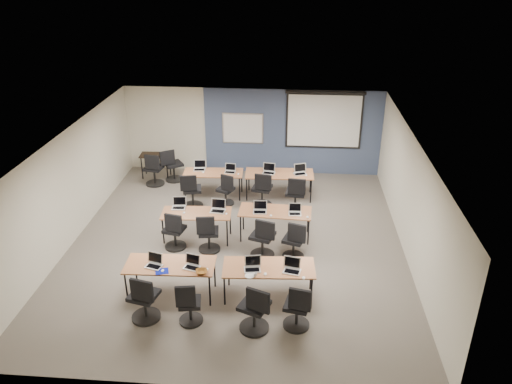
# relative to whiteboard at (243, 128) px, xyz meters

# --- Properties ---
(floor) EXTENTS (8.00, 9.00, 0.02)m
(floor) POSITION_rel_whiteboard_xyz_m (0.30, -4.43, -1.45)
(floor) COLOR #6B6354
(floor) RESTS_ON ground
(ceiling) EXTENTS (8.00, 9.00, 0.02)m
(ceiling) POSITION_rel_whiteboard_xyz_m (0.30, -4.43, 1.25)
(ceiling) COLOR white
(ceiling) RESTS_ON ground
(wall_back) EXTENTS (8.00, 0.04, 2.70)m
(wall_back) POSITION_rel_whiteboard_xyz_m (0.30, 0.07, -0.10)
(wall_back) COLOR beige
(wall_back) RESTS_ON ground
(wall_front) EXTENTS (8.00, 0.04, 2.70)m
(wall_front) POSITION_rel_whiteboard_xyz_m (0.30, -8.93, -0.10)
(wall_front) COLOR beige
(wall_front) RESTS_ON ground
(wall_left) EXTENTS (0.04, 9.00, 2.70)m
(wall_left) POSITION_rel_whiteboard_xyz_m (-3.70, -4.43, -0.10)
(wall_left) COLOR beige
(wall_left) RESTS_ON ground
(wall_right) EXTENTS (0.04, 9.00, 2.70)m
(wall_right) POSITION_rel_whiteboard_xyz_m (4.30, -4.43, -0.10)
(wall_right) COLOR beige
(wall_right) RESTS_ON ground
(blue_accent_panel) EXTENTS (5.50, 0.04, 2.70)m
(blue_accent_panel) POSITION_rel_whiteboard_xyz_m (1.55, 0.04, -0.10)
(blue_accent_panel) COLOR #3D5977
(blue_accent_panel) RESTS_ON wall_back
(whiteboard) EXTENTS (1.28, 0.03, 0.98)m
(whiteboard) POSITION_rel_whiteboard_xyz_m (0.00, 0.00, 0.00)
(whiteboard) COLOR #BABABA
(whiteboard) RESTS_ON wall_back
(projector_screen) EXTENTS (2.40, 0.10, 1.82)m
(projector_screen) POSITION_rel_whiteboard_xyz_m (2.50, -0.02, 0.44)
(projector_screen) COLOR black
(projector_screen) RESTS_ON wall_back
(training_table_front_left) EXTENTS (1.82, 0.76, 0.73)m
(training_table_front_left) POSITION_rel_whiteboard_xyz_m (-0.81, -6.53, -0.76)
(training_table_front_left) COLOR olive
(training_table_front_left) RESTS_ON floor
(training_table_front_right) EXTENTS (1.84, 0.77, 0.73)m
(training_table_front_right) POSITION_rel_whiteboard_xyz_m (1.19, -6.47, -0.76)
(training_table_front_right) COLOR brown
(training_table_front_right) RESTS_ON floor
(training_table_mid_left) EXTENTS (1.68, 0.70, 0.73)m
(training_table_mid_left) POSITION_rel_whiteboard_xyz_m (-0.69, -4.30, -0.77)
(training_table_mid_left) COLOR olive
(training_table_mid_left) RESTS_ON floor
(training_table_mid_right) EXTENTS (1.76, 0.73, 0.73)m
(training_table_mid_right) POSITION_rel_whiteboard_xyz_m (1.21, -4.05, -0.77)
(training_table_mid_right) COLOR #A17736
(training_table_mid_right) RESTS_ON floor
(training_table_back_left) EXTENTS (1.69, 0.71, 0.73)m
(training_table_back_left) POSITION_rel_whiteboard_xyz_m (-0.67, -1.84, -0.77)
(training_table_back_left) COLOR brown
(training_table_back_left) RESTS_ON floor
(training_table_back_right) EXTENTS (1.94, 0.81, 0.73)m
(training_table_back_right) POSITION_rel_whiteboard_xyz_m (1.22, -1.76, -0.76)
(training_table_back_right) COLOR olive
(training_table_back_right) RESTS_ON floor
(laptop_0) EXTENTS (0.32, 0.28, 0.25)m
(laptop_0) POSITION_rel_whiteboard_xyz_m (-1.11, -6.60, -0.66)
(laptop_0) COLOR #BABAC6
(laptop_0) RESTS_ON training_table_front_left
(mouse_0) EXTENTS (0.08, 0.11, 0.03)m
(mouse_0) POSITION_rel_whiteboard_xyz_m (-0.90, -6.78, -0.71)
(mouse_0) COLOR white
(mouse_0) RESTS_ON training_table_front_left
(task_chair_0) EXTENTS (0.56, 0.56, 1.04)m
(task_chair_0) POSITION_rel_whiteboard_xyz_m (-1.13, -7.37, -1.02)
(task_chair_0) COLOR black
(task_chair_0) RESTS_ON floor
(laptop_1) EXTENTS (0.31, 0.26, 0.24)m
(laptop_1) POSITION_rel_whiteboard_xyz_m (-0.34, -6.58, -0.66)
(laptop_1) COLOR silver
(laptop_1) RESTS_ON training_table_front_left
(mouse_1) EXTENTS (0.06, 0.10, 0.03)m
(mouse_1) POSITION_rel_whiteboard_xyz_m (-0.03, -6.67, -0.71)
(mouse_1) COLOR white
(mouse_1) RESTS_ON training_table_front_left
(task_chair_1) EXTENTS (0.46, 0.46, 0.95)m
(task_chair_1) POSITION_rel_whiteboard_xyz_m (-0.26, -7.40, -1.06)
(task_chair_1) COLOR black
(task_chair_1) RESTS_ON floor
(laptop_2) EXTENTS (0.33, 0.28, 0.25)m
(laptop_2) POSITION_rel_whiteboard_xyz_m (0.87, -6.55, -0.66)
(laptop_2) COLOR #A8A7B1
(laptop_2) RESTS_ON training_table_front_right
(mouse_2) EXTENTS (0.08, 0.11, 0.04)m
(mouse_2) POSITION_rel_whiteboard_xyz_m (1.14, -6.73, -0.71)
(mouse_2) COLOR white
(mouse_2) RESTS_ON training_table_front_right
(task_chair_2) EXTENTS (0.60, 0.57, 1.04)m
(task_chair_2) POSITION_rel_whiteboard_xyz_m (1.00, -7.51, -1.02)
(task_chair_2) COLOR black
(task_chair_2) RESTS_ON floor
(laptop_3) EXTENTS (0.34, 0.29, 0.26)m
(laptop_3) POSITION_rel_whiteboard_xyz_m (1.65, -6.55, -0.66)
(laptop_3) COLOR #9E9EA9
(laptop_3) RESTS_ON training_table_front_right
(mouse_3) EXTENTS (0.07, 0.10, 0.04)m
(mouse_3) POSITION_rel_whiteboard_xyz_m (1.88, -6.80, -0.71)
(mouse_3) COLOR white
(mouse_3) RESTS_ON training_table_front_right
(task_chair_3) EXTENTS (0.51, 0.51, 0.99)m
(task_chair_3) POSITION_rel_whiteboard_xyz_m (1.78, -7.37, -1.04)
(task_chair_3) COLOR black
(task_chair_3) RESTS_ON floor
(laptop_4) EXTENTS (0.33, 0.28, 0.25)m
(laptop_4) POSITION_rel_whiteboard_xyz_m (-1.17, -4.06, -0.66)
(laptop_4) COLOR #AEAEB6
(laptop_4) RESTS_ON training_table_mid_left
(mouse_4) EXTENTS (0.07, 0.10, 0.03)m
(mouse_4) POSITION_rel_whiteboard_xyz_m (-0.98, -4.35, -0.71)
(mouse_4) COLOR white
(mouse_4) RESTS_ON training_table_mid_left
(task_chair_4) EXTENTS (0.52, 0.52, 1.00)m
(task_chair_4) POSITION_rel_whiteboard_xyz_m (-1.14, -4.79, -1.04)
(task_chair_4) COLOR black
(task_chair_4) RESTS_ON floor
(laptop_5) EXTENTS (0.36, 0.30, 0.27)m
(laptop_5) POSITION_rel_whiteboard_xyz_m (-0.18, -4.15, -0.65)
(laptop_5) COLOR silver
(laptop_5) RESTS_ON training_table_mid_left
(mouse_5) EXTENTS (0.08, 0.10, 0.03)m
(mouse_5) POSITION_rel_whiteboard_xyz_m (0.04, -4.32, -0.71)
(mouse_5) COLOR white
(mouse_5) RESTS_ON training_table_mid_left
(task_chair_5) EXTENTS (0.52, 0.52, 1.00)m
(task_chair_5) POSITION_rel_whiteboard_xyz_m (-0.32, -4.84, -1.04)
(task_chair_5) COLOR black
(task_chair_5) RESTS_ON floor
(laptop_6) EXTENTS (0.33, 0.28, 0.25)m
(laptop_6) POSITION_rel_whiteboard_xyz_m (0.84, -4.12, -0.66)
(laptop_6) COLOR silver
(laptop_6) RESTS_ON training_table_mid_right
(mouse_6) EXTENTS (0.09, 0.11, 0.03)m
(mouse_6) POSITION_rel_whiteboard_xyz_m (1.12, -4.32, -0.71)
(mouse_6) COLOR white
(mouse_6) RESTS_ON training_table_mid_right
(task_chair_6) EXTENTS (0.59, 0.57, 1.04)m
(task_chair_6) POSITION_rel_whiteboard_xyz_m (0.98, -4.99, -1.02)
(task_chair_6) COLOR black
(task_chair_6) RESTS_ON floor
(laptop_7) EXTENTS (0.31, 0.26, 0.23)m
(laptop_7) POSITION_rel_whiteboard_xyz_m (1.69, -4.15, -0.66)
(laptop_7) COLOR #A6A6AA
(laptop_7) RESTS_ON training_table_mid_right
(mouse_7) EXTENTS (0.07, 0.10, 0.04)m
(mouse_7) POSITION_rel_whiteboard_xyz_m (1.99, -4.33, -0.71)
(mouse_7) COLOR white
(mouse_7) RESTS_ON training_table_mid_right
(task_chair_7) EXTENTS (0.52, 0.51, 0.99)m
(task_chair_7) POSITION_rel_whiteboard_xyz_m (1.70, -5.01, -1.04)
(task_chair_7) COLOR black
(task_chair_7) RESTS_ON floor
(laptop_8) EXTENTS (0.35, 0.29, 0.26)m
(laptop_8) POSITION_rel_whiteboard_xyz_m (-1.09, -1.66, -0.66)
(laptop_8) COLOR silver
(laptop_8) RESTS_ON training_table_back_left
(mouse_8) EXTENTS (0.09, 0.11, 0.04)m
(mouse_8) POSITION_rel_whiteboard_xyz_m (-0.95, -1.89, -0.71)
(mouse_8) COLOR white
(mouse_8) RESTS_ON training_table_back_left
(task_chair_8) EXTENTS (0.56, 0.56, 1.03)m
(task_chair_8) POSITION_rel_whiteboard_xyz_m (-1.15, -2.64, -1.02)
(task_chair_8) COLOR black
(task_chair_8) RESTS_ON floor
(laptop_9) EXTENTS (0.31, 0.26, 0.23)m
(laptop_9) POSITION_rel_whiteboard_xyz_m (-0.19, -1.78, -0.66)
(laptop_9) COLOR silver
(laptop_9) RESTS_ON training_table_back_left
(mouse_9) EXTENTS (0.08, 0.10, 0.03)m
(mouse_9) POSITION_rel_whiteboard_xyz_m (0.07, -1.93, -0.71)
(mouse_9) COLOR white
(mouse_9) RESTS_ON training_table_back_left
(task_chair_9) EXTENTS (0.50, 0.46, 0.95)m
(task_chair_9) POSITION_rel_whiteboard_xyz_m (-0.23, -2.41, -1.06)
(task_chair_9) COLOR black
(task_chair_9) RESTS_ON floor
(laptop_10) EXTENTS (0.35, 0.30, 0.26)m
(laptop_10) POSITION_rel_whiteboard_xyz_m (0.92, -1.74, -0.65)
(laptop_10) COLOR #B3B3B7
(laptop_10) RESTS_ON training_table_back_right
(mouse_10) EXTENTS (0.06, 0.10, 0.03)m
(mouse_10) POSITION_rel_whiteboard_xyz_m (1.00, -1.92, -0.71)
(mouse_10) COLOR white
(mouse_10) RESTS_ON training_table_back_right
(task_chair_10) EXTENTS (0.57, 0.57, 1.04)m
(task_chair_10) POSITION_rel_whiteboard_xyz_m (0.78, -2.43, -1.02)
(task_chair_10) COLOR black
(task_chair_10) RESTS_ON floor
(laptop_11) EXTENTS (0.35, 0.30, 0.27)m
(laptop_11) POSITION_rel_whiteboard_xyz_m (1.81, -1.73, -0.65)
(laptop_11) COLOR #AEAFBC
(laptop_11) RESTS_ON training_table_back_right
(mouse_11) EXTENTS (0.07, 0.10, 0.04)m
(mouse_11) POSITION_rel_whiteboard_xyz_m (1.98, -1.86, -0.71)
(mouse_11) COLOR white
(mouse_11) RESTS_ON training_table_back_right
(task_chair_11) EXTENTS (0.58, 0.58, 1.05)m
(task_chair_11) POSITION_rel_whiteboard_xyz_m (1.70, -2.65, -1.01)
(task_chair_11) COLOR black
(task_chair_11) RESTS_ON floor
(blue_mousepad) EXTENTS (0.31, 0.28, 0.01)m
(blue_mousepad) POSITION_rel_whiteboard_xyz_m (-0.91, -6.79, -0.72)
(blue_mousepad) COLOR #061185
(blue_mousepad) RESTS_ON training_table_front_left
(snack_bowl) EXTENTS (0.30, 0.30, 0.06)m
(snack_bowl) POSITION_rel_whiteboard_xyz_m (-0.12, -6.78, -0.69)
(snack_bowl) COLOR brown
(snack_bowl) RESTS_ON training_table_front_left
(snack_plate) EXTENTS (0.23, 0.23, 0.01)m
(snack_plate) POSITION_rel_whiteboard_xyz_m (0.84, -6.80, -0.71)
(snack_plate) COLOR white
(snack_plate) RESTS_ON training_table_front_right
(coffee_cup) EXTENTS (0.07, 0.07, 0.06)m
(coffee_cup) POSITION_rel_whiteboard_xyz_m (0.94, -6.81, -0.68)
(coffee_cup) COLOR silver
(coffee_cup) RESTS_ON snack_plate
(utility_table) EXTENTS (0.92, 0.51, 0.75)m
(utility_table) POSITION_rel_whiteboard_xyz_m (-2.68, -0.66, -0.79)
(utility_table) COLOR black
(utility_table) RESTS_ON floor
(spare_chair_a) EXTENTS (0.63, 0.56, 1.04)m
(spare_chair_a) POSITION_rel_whiteboard_xyz_m (-2.09, -0.91, -1.02)
(spare_chair_a) COLOR black
(spare_chair_a) RESTS_ON floor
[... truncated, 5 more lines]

